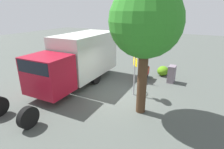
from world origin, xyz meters
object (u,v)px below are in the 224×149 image
object	(u,v)px
motorcycle	(145,73)
stop_sign	(135,61)
box_truck_near	(77,58)
street_tree	(146,23)
utility_cabinet	(172,74)
bike_rack_hoop	(142,94)

from	to	relation	value
motorcycle	stop_sign	xyz separation A→B (m)	(2.44, 0.19, 1.41)
box_truck_near	motorcycle	world-z (taller)	box_truck_near
street_tree	box_truck_near	bearing A→B (deg)	-106.26
motorcycle	utility_cabinet	size ratio (longest dim) A/B	1.65
stop_sign	street_tree	distance (m)	2.66
box_truck_near	stop_sign	size ratio (longest dim) A/B	2.85
motorcycle	stop_sign	size ratio (longest dim) A/B	0.62
motorcycle	bike_rack_hoop	xyz separation A→B (m)	(2.18, 0.59, -0.52)
box_truck_near	street_tree	distance (m)	5.29
box_truck_near	motorcycle	size ratio (longest dim) A/B	4.57
motorcycle	street_tree	world-z (taller)	street_tree
utility_cabinet	bike_rack_hoop	bearing A→B (deg)	-21.79
street_tree	utility_cabinet	world-z (taller)	street_tree
utility_cabinet	box_truck_near	bearing A→B (deg)	-59.60
street_tree	bike_rack_hoop	xyz separation A→B (m)	(-1.71, -0.49, -3.97)
box_truck_near	utility_cabinet	xyz separation A→B (m)	(-3.01, 5.13, -1.11)
box_truck_near	bike_rack_hoop	xyz separation A→B (m)	(-0.38, 4.08, -1.66)
box_truck_near	stop_sign	world-z (taller)	box_truck_near
motorcycle	street_tree	bearing A→B (deg)	14.49
stop_sign	street_tree	world-z (taller)	street_tree
bike_rack_hoop	stop_sign	bearing A→B (deg)	-57.59
box_truck_near	street_tree	bearing A→B (deg)	72.54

